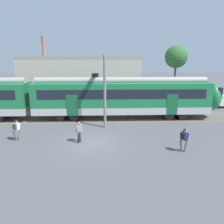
{
  "coord_description": "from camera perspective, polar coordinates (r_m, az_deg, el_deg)",
  "views": [
    {
      "loc": [
        1.09,
        -15.6,
        6.27
      ],
      "look_at": [
        1.79,
        3.09,
        1.6
      ],
      "focal_mm": 35.0,
      "sensor_mm": 36.0,
      "label": 1
    }
  ],
  "objects": [
    {
      "name": "ground_plane",
      "position": [
        16.85,
        -5.74,
        -7.9
      ],
      "size": [
        160.0,
        160.0,
        0.0
      ],
      "primitive_type": "plane",
      "color": "#515156"
    },
    {
      "name": "track_bed",
      "position": [
        25.05,
        -23.55,
        -1.65
      ],
      "size": [
        80.0,
        4.4,
        0.01
      ],
      "primitive_type": "cube",
      "color": "#605951",
      "rests_on": "ground"
    },
    {
      "name": "commuter_train",
      "position": [
        23.77,
        -18.49,
        3.57
      ],
      "size": [
        38.05,
        3.07,
        4.73
      ],
      "color": "#B7B7B2",
      "rests_on": "ground"
    },
    {
      "name": "pedestrian_white",
      "position": [
        18.41,
        -23.73,
        -3.87
      ],
      "size": [
        0.64,
        0.58,
        1.67
      ],
      "color": "#6B6051",
      "rests_on": "ground"
    },
    {
      "name": "pedestrian_grey",
      "position": [
        16.66,
        -8.64,
        -4.62
      ],
      "size": [
        0.52,
        0.71,
        1.67
      ],
      "color": "#28282D",
      "rests_on": "ground"
    },
    {
      "name": "pedestrian_navy",
      "position": [
        15.63,
        18.29,
        -6.47
      ],
      "size": [
        0.71,
        0.51,
        1.67
      ],
      "color": "#6B6051",
      "rests_on": "ground"
    },
    {
      "name": "parked_car_white",
      "position": [
        31.74,
        27.12,
        2.52
      ],
      "size": [
        4.01,
        1.78,
        1.54
      ],
      "color": "silver",
      "rests_on": "ground"
    },
    {
      "name": "catenary_gantry",
      "position": [
        22.54,
        -1.96,
        9.03
      ],
      "size": [
        0.24,
        6.64,
        6.53
      ],
      "color": "gray",
      "rests_on": "ground"
    },
    {
      "name": "background_building",
      "position": [
        32.33,
        -8.13,
        8.45
      ],
      "size": [
        16.76,
        5.0,
        9.2
      ],
      "color": "beige",
      "rests_on": "ground"
    },
    {
      "name": "street_tree_right",
      "position": [
        37.66,
        16.42,
        13.61
      ],
      "size": [
        3.62,
        3.62,
        8.21
      ],
      "color": "brown",
      "rests_on": "ground"
    }
  ]
}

